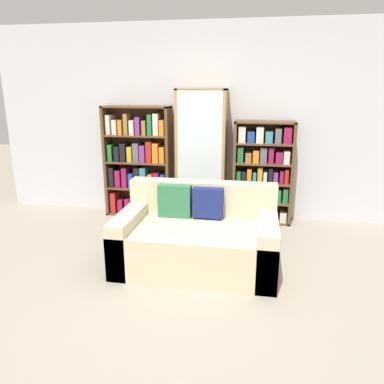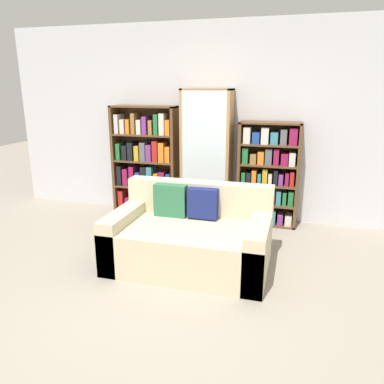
{
  "view_description": "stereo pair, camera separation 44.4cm",
  "coord_description": "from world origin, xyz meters",
  "px_view_note": "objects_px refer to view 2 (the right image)",
  "views": [
    {
      "loc": [
        0.7,
        -3.0,
        1.85
      ],
      "look_at": [
        -0.06,
        1.34,
        0.6
      ],
      "focal_mm": 35.0,
      "sensor_mm": 36.0,
      "label": 1
    },
    {
      "loc": [
        1.14,
        -2.9,
        1.85
      ],
      "look_at": [
        -0.06,
        1.34,
        0.6
      ],
      "focal_mm": 35.0,
      "sensor_mm": 36.0,
      "label": 2
    }
  ],
  "objects_px": {
    "bookshelf_left": "(146,163)",
    "display_cabinet": "(207,157)",
    "wine_bottle": "(241,220)",
    "couch": "(190,238)",
    "bookshelf_right": "(268,175)"
  },
  "relations": [
    {
      "from": "bookshelf_left",
      "to": "display_cabinet",
      "type": "relative_size",
      "value": 0.87
    },
    {
      "from": "couch",
      "to": "display_cabinet",
      "type": "xyz_separation_m",
      "value": [
        -0.18,
        1.46,
        0.61
      ]
    },
    {
      "from": "wine_bottle",
      "to": "bookshelf_left",
      "type": "bearing_deg",
      "value": 165.29
    },
    {
      "from": "display_cabinet",
      "to": "couch",
      "type": "bearing_deg",
      "value": -82.94
    },
    {
      "from": "couch",
      "to": "wine_bottle",
      "type": "distance_m",
      "value": 1.16
    },
    {
      "from": "couch",
      "to": "bookshelf_right",
      "type": "bearing_deg",
      "value": 65.64
    },
    {
      "from": "bookshelf_left",
      "to": "display_cabinet",
      "type": "distance_m",
      "value": 0.94
    },
    {
      "from": "couch",
      "to": "display_cabinet",
      "type": "relative_size",
      "value": 0.9
    },
    {
      "from": "couch",
      "to": "bookshelf_right",
      "type": "distance_m",
      "value": 1.67
    },
    {
      "from": "bookshelf_right",
      "to": "wine_bottle",
      "type": "xyz_separation_m",
      "value": [
        -0.29,
        -0.39,
        -0.54
      ]
    },
    {
      "from": "display_cabinet",
      "to": "wine_bottle",
      "type": "bearing_deg",
      "value": -33.64
    },
    {
      "from": "couch",
      "to": "bookshelf_right",
      "type": "xyz_separation_m",
      "value": [
        0.67,
        1.48,
        0.4
      ]
    },
    {
      "from": "couch",
      "to": "wine_bottle",
      "type": "bearing_deg",
      "value": 70.83
    },
    {
      "from": "bookshelf_left",
      "to": "bookshelf_right",
      "type": "height_order",
      "value": "bookshelf_left"
    },
    {
      "from": "bookshelf_left",
      "to": "display_cabinet",
      "type": "height_order",
      "value": "display_cabinet"
    }
  ]
}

